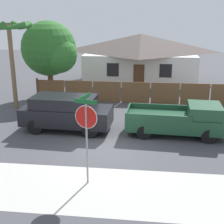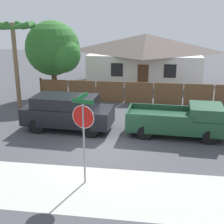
{
  "view_description": "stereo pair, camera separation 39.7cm",
  "coord_description": "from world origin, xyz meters",
  "px_view_note": "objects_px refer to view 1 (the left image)",
  "views": [
    {
      "loc": [
        1.93,
        -13.2,
        5.93
      ],
      "look_at": [
        0.35,
        0.54,
        1.6
      ],
      "focal_mm": 50.0,
      "sensor_mm": 36.0,
      "label": 1
    },
    {
      "loc": [
        2.33,
        -13.15,
        5.93
      ],
      "look_at": [
        0.35,
        0.54,
        1.6
      ],
      "focal_mm": 50.0,
      "sensor_mm": 36.0,
      "label": 2
    }
  ],
  "objects_px": {
    "palm_tree": "(9,34)",
    "stop_sign": "(86,124)",
    "oak_tree": "(51,50)",
    "orange_pickup": "(181,120)",
    "house": "(140,56)",
    "red_suv": "(66,112)"
  },
  "relations": [
    {
      "from": "oak_tree",
      "to": "orange_pickup",
      "type": "height_order",
      "value": "oak_tree"
    },
    {
      "from": "house",
      "to": "stop_sign",
      "type": "xyz_separation_m",
      "value": [
        -1.34,
        -19.4,
        0.08
      ]
    },
    {
      "from": "house",
      "to": "oak_tree",
      "type": "bearing_deg",
      "value": -129.77
    },
    {
      "from": "oak_tree",
      "to": "red_suv",
      "type": "height_order",
      "value": "oak_tree"
    },
    {
      "from": "oak_tree",
      "to": "orange_pickup",
      "type": "distance_m",
      "value": 11.27
    },
    {
      "from": "palm_tree",
      "to": "stop_sign",
      "type": "height_order",
      "value": "palm_tree"
    },
    {
      "from": "house",
      "to": "oak_tree",
      "type": "xyz_separation_m",
      "value": [
        -6.23,
        -7.48,
        1.3
      ]
    },
    {
      "from": "house",
      "to": "red_suv",
      "type": "distance_m",
      "value": 14.58
    },
    {
      "from": "house",
      "to": "red_suv",
      "type": "relative_size",
      "value": 2.18
    },
    {
      "from": "red_suv",
      "to": "stop_sign",
      "type": "bearing_deg",
      "value": -64.79
    },
    {
      "from": "oak_tree",
      "to": "stop_sign",
      "type": "relative_size",
      "value": 1.66
    },
    {
      "from": "red_suv",
      "to": "orange_pickup",
      "type": "bearing_deg",
      "value": 3.0
    },
    {
      "from": "house",
      "to": "stop_sign",
      "type": "distance_m",
      "value": 19.45
    },
    {
      "from": "house",
      "to": "red_suv",
      "type": "xyz_separation_m",
      "value": [
        -3.49,
        -14.11,
        -1.19
      ]
    },
    {
      "from": "house",
      "to": "orange_pickup",
      "type": "distance_m",
      "value": 14.4
    },
    {
      "from": "red_suv",
      "to": "orange_pickup",
      "type": "xyz_separation_m",
      "value": [
        5.95,
        -0.01,
        -0.2
      ]
    },
    {
      "from": "orange_pickup",
      "to": "red_suv",
      "type": "bearing_deg",
      "value": -177.0
    },
    {
      "from": "stop_sign",
      "to": "red_suv",
      "type": "bearing_deg",
      "value": 126.01
    },
    {
      "from": "house",
      "to": "palm_tree",
      "type": "xyz_separation_m",
      "value": [
        -7.89,
        -10.41,
        2.56
      ]
    },
    {
      "from": "house",
      "to": "orange_pickup",
      "type": "bearing_deg",
      "value": -80.09
    },
    {
      "from": "stop_sign",
      "to": "oak_tree",
      "type": "bearing_deg",
      "value": 126.22
    },
    {
      "from": "orange_pickup",
      "to": "palm_tree",
      "type": "bearing_deg",
      "value": 163.41
    }
  ]
}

